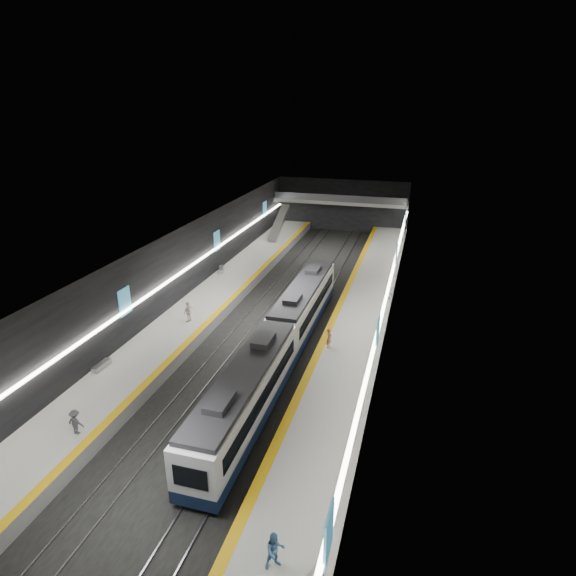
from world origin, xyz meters
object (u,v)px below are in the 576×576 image
(passenger_right_b, at_px, (275,551))
(passenger_left_a, at_px, (188,312))
(bench_left_near, at_px, (102,366))
(train, at_px, (280,341))
(passenger_left_b, at_px, (76,422))
(passenger_right_a, at_px, (329,338))
(escalator, at_px, (279,223))
(bench_left_far, at_px, (221,269))
(bench_right_far, at_px, (387,295))

(passenger_right_b, bearing_deg, passenger_left_a, 91.67)
(bench_left_near, bearing_deg, train, 27.05)
(bench_left_near, relative_size, passenger_left_b, 1.06)
(passenger_right_a, relative_size, passenger_right_b, 0.90)
(passenger_left_a, bearing_deg, passenger_right_a, 98.35)
(passenger_right_b, xyz_separation_m, passenger_left_b, (-13.86, 5.10, -0.10))
(passenger_right_b, bearing_deg, bench_left_near, 112.01)
(train, xyz_separation_m, passenger_left_a, (-9.41, 3.39, -0.23))
(passenger_right_a, bearing_deg, escalator, 30.82)
(escalator, distance_m, passenger_left_b, 45.10)
(bench_left_near, height_order, passenger_right_b, passenger_right_b)
(bench_left_far, bearing_deg, passenger_right_b, -85.18)
(escalator, xyz_separation_m, passenger_left_b, (1.19, -45.07, -1.11))
(passenger_right_b, bearing_deg, escalator, 73.52)
(train, bearing_deg, passenger_left_a, 160.20)
(bench_left_far, bearing_deg, bench_right_far, -29.25)
(bench_right_far, bearing_deg, passenger_right_a, -115.08)
(bench_left_near, distance_m, passenger_right_a, 17.27)
(passenger_left_a, distance_m, passenger_left_b, 15.69)
(bench_left_far, height_order, passenger_right_b, passenger_right_b)
(passenger_right_b, height_order, passenger_left_b, passenger_right_b)
(passenger_left_b, bearing_deg, bench_right_far, -118.36)
(bench_left_far, bearing_deg, passenger_left_b, -105.57)
(train, bearing_deg, bench_left_near, -155.24)
(passenger_right_b, distance_m, passenger_left_a, 25.32)
(passenger_left_b, bearing_deg, bench_left_near, -62.13)
(passenger_right_b, bearing_deg, bench_left_far, 83.52)
(passenger_right_b, bearing_deg, train, 73.02)
(train, relative_size, passenger_right_b, 16.73)
(escalator, bearing_deg, bench_left_near, -92.99)
(escalator, bearing_deg, passenger_right_a, -66.29)
(train, relative_size, escalator, 3.76)
(escalator, height_order, bench_left_far, escalator)
(passenger_right_b, relative_size, passenger_left_b, 1.13)
(bench_left_far, relative_size, passenger_right_b, 1.00)
(bench_left_far, relative_size, passenger_right_a, 1.11)
(escalator, relative_size, bench_right_far, 4.88)
(bench_right_far, relative_size, passenger_right_a, 1.01)
(escalator, distance_m, bench_left_far, 16.48)
(bench_left_near, bearing_deg, passenger_left_b, -62.44)
(bench_left_far, distance_m, bench_right_far, 19.16)
(bench_left_far, distance_m, passenger_left_b, 28.98)
(train, distance_m, passenger_left_b, 15.13)
(bench_left_near, distance_m, passenger_right_b, 20.78)
(bench_left_near, relative_size, passenger_right_b, 0.94)
(bench_right_far, xyz_separation_m, passenger_left_b, (-15.81, -26.34, 0.59))
(bench_left_far, distance_m, passenger_right_a, 21.07)
(bench_right_far, distance_m, passenger_right_a, 12.41)
(bench_left_far, relative_size, passenger_left_b, 1.13)
(escalator, distance_m, bench_left_near, 38.40)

